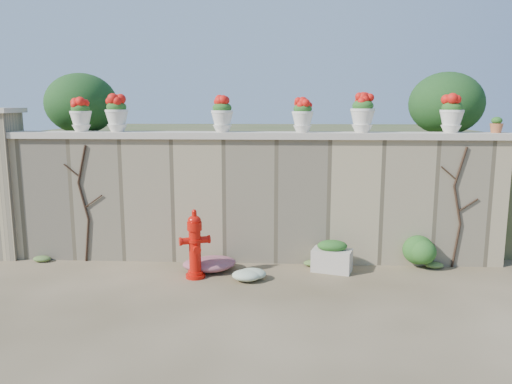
# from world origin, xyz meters

# --- Properties ---
(ground) EXTENTS (80.00, 80.00, 0.00)m
(ground) POSITION_xyz_m (0.00, 0.00, 0.00)
(ground) COLOR #4B3E25
(ground) RESTS_ON ground
(stone_wall) EXTENTS (8.00, 0.40, 2.00)m
(stone_wall) POSITION_xyz_m (0.00, 1.80, 1.00)
(stone_wall) COLOR tan
(stone_wall) RESTS_ON ground
(wall_cap) EXTENTS (8.10, 0.52, 0.10)m
(wall_cap) POSITION_xyz_m (0.00, 1.80, 2.05)
(wall_cap) COLOR beige
(wall_cap) RESTS_ON stone_wall
(gate_pillar) EXTENTS (0.72, 0.72, 2.48)m
(gate_pillar) POSITION_xyz_m (-4.15, 1.80, 1.26)
(gate_pillar) COLOR tan
(gate_pillar) RESTS_ON ground
(raised_fill) EXTENTS (9.00, 6.00, 2.00)m
(raised_fill) POSITION_xyz_m (0.00, 5.00, 1.00)
(raised_fill) COLOR #384C23
(raised_fill) RESTS_ON ground
(back_shrub_left) EXTENTS (1.30, 1.30, 1.10)m
(back_shrub_left) POSITION_xyz_m (-3.20, 3.00, 2.55)
(back_shrub_left) COLOR #143814
(back_shrub_left) RESTS_ON raised_fill
(back_shrub_right) EXTENTS (1.30, 1.30, 1.10)m
(back_shrub_right) POSITION_xyz_m (3.40, 3.00, 2.55)
(back_shrub_right) COLOR #143814
(back_shrub_right) RESTS_ON raised_fill
(vine_left) EXTENTS (0.60, 0.04, 1.91)m
(vine_left) POSITION_xyz_m (-2.67, 1.58, 0.99)
(vine_left) COLOR black
(vine_left) RESTS_ON ground
(vine_right) EXTENTS (0.60, 0.04, 1.91)m
(vine_right) POSITION_xyz_m (3.23, 1.58, 0.99)
(vine_right) COLOR black
(vine_right) RESTS_ON ground
(fire_hydrant) EXTENTS (0.44, 0.32, 1.02)m
(fire_hydrant) POSITION_xyz_m (-0.77, 0.88, 0.52)
(fire_hydrant) COLOR red
(fire_hydrant) RESTS_ON ground
(planter_box) EXTENTS (0.66, 0.50, 0.49)m
(planter_box) POSITION_xyz_m (1.28, 1.28, 0.23)
(planter_box) COLOR beige
(planter_box) RESTS_ON ground
(green_shrub) EXTENTS (0.68, 0.61, 0.65)m
(green_shrub) POSITION_xyz_m (2.67, 1.45, 0.32)
(green_shrub) COLOR #1E5119
(green_shrub) RESTS_ON ground
(magenta_clump) EXTENTS (0.98, 0.65, 0.26)m
(magenta_clump) POSITION_xyz_m (-0.50, 1.22, 0.13)
(magenta_clump) COLOR #CA287A
(magenta_clump) RESTS_ON ground
(white_flowers) EXTENTS (0.55, 0.44, 0.20)m
(white_flowers) POSITION_xyz_m (0.08, 0.78, 0.10)
(white_flowers) COLOR white
(white_flowers) RESTS_ON ground
(urn_pot_0) EXTENTS (0.34, 0.34, 0.53)m
(urn_pot_0) POSITION_xyz_m (-2.73, 1.80, 2.36)
(urn_pot_0) COLOR silver
(urn_pot_0) RESTS_ON wall_cap
(urn_pot_1) EXTENTS (0.36, 0.36, 0.57)m
(urn_pot_1) POSITION_xyz_m (-2.15, 1.80, 2.38)
(urn_pot_1) COLOR silver
(urn_pot_1) RESTS_ON wall_cap
(urn_pot_2) EXTENTS (0.35, 0.35, 0.55)m
(urn_pot_2) POSITION_xyz_m (-0.45, 1.80, 2.37)
(urn_pot_2) COLOR silver
(urn_pot_2) RESTS_ON wall_cap
(urn_pot_3) EXTENTS (0.34, 0.34, 0.53)m
(urn_pot_3) POSITION_xyz_m (0.82, 1.80, 2.36)
(urn_pot_3) COLOR silver
(urn_pot_3) RESTS_ON wall_cap
(urn_pot_4) EXTENTS (0.38, 0.38, 0.60)m
(urn_pot_4) POSITION_xyz_m (1.75, 1.80, 2.40)
(urn_pot_4) COLOR silver
(urn_pot_4) RESTS_ON wall_cap
(urn_pot_5) EXTENTS (0.36, 0.36, 0.57)m
(urn_pot_5) POSITION_xyz_m (3.11, 1.80, 2.38)
(urn_pot_5) COLOR silver
(urn_pot_5) RESTS_ON wall_cap
(terracotta_pot) EXTENTS (0.20, 0.20, 0.24)m
(terracotta_pot) POSITION_xyz_m (3.80, 1.80, 2.21)
(terracotta_pot) COLOR #AC5D34
(terracotta_pot) RESTS_ON wall_cap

